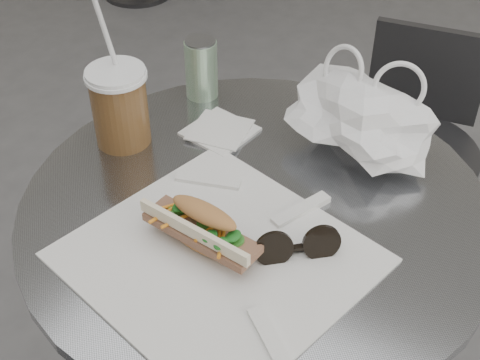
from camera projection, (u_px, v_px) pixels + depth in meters
The scene contains 9 objects.
cafe_table at pixel (253, 311), 1.25m from camera, with size 0.76×0.76×0.74m.
chair_far at pixel (401, 180), 1.78m from camera, with size 0.37×0.39×0.69m.
sandwich_paper at pixel (218, 257), 0.98m from camera, with size 0.39×0.37×0.00m, color white.
banh_mi at pixel (203, 229), 0.97m from camera, with size 0.23×0.10×0.08m.
iced_coffee at pixel (120, 105), 1.15m from camera, with size 0.11×0.11×0.31m.
sunglasses at pixel (297, 247), 0.97m from camera, with size 0.11×0.10×0.06m.
plastic_bag at pixel (360, 118), 1.14m from camera, with size 0.25×0.19×0.12m, color white, non-canonical shape.
napkin_stack at pixel (220, 131), 1.21m from camera, with size 0.12×0.12×0.01m.
drink_can at pixel (201, 68), 1.28m from camera, with size 0.06×0.06×0.12m.
Camera 1 is at (0.41, -0.48, 1.46)m, focal length 50.00 mm.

